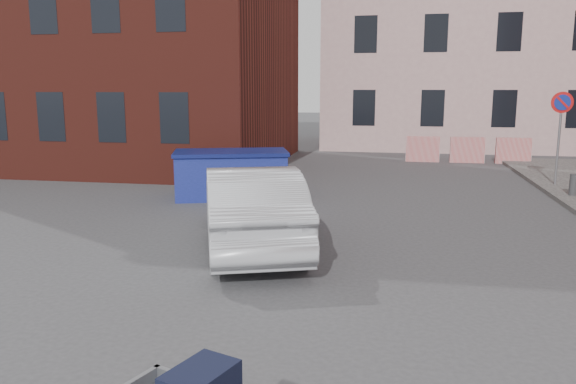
# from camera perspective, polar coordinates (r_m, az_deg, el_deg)

# --- Properties ---
(ground) EXTENTS (120.00, 120.00, 0.00)m
(ground) POSITION_cam_1_polar(r_m,az_deg,el_deg) (8.30, 0.64, -9.64)
(ground) COLOR #38383A
(ground) RESTS_ON ground
(building_pink) EXTENTS (16.00, 8.00, 14.00)m
(building_pink) POSITION_cam_1_polar(r_m,az_deg,el_deg) (30.33, 20.37, 17.70)
(building_pink) COLOR #BE9292
(building_pink) RESTS_ON ground
(far_building) EXTENTS (6.00, 6.00, 8.00)m
(far_building) POSITION_cam_1_polar(r_m,az_deg,el_deg) (36.58, -25.59, 11.26)
(far_building) COLOR maroon
(far_building) RESTS_ON ground
(no_parking_sign) EXTENTS (0.60, 0.09, 2.65)m
(no_parking_sign) POSITION_cam_1_polar(r_m,az_deg,el_deg) (17.80, 25.97, 6.72)
(no_parking_sign) COLOR gray
(no_parking_sign) RESTS_ON sidewalk
(barriers) EXTENTS (4.70, 0.18, 1.00)m
(barriers) POSITION_cam_1_polar(r_m,az_deg,el_deg) (22.98, 17.76, 4.09)
(barriers) COLOR red
(barriers) RESTS_ON ground
(dumpster) EXTENTS (3.28, 2.34, 1.24)m
(dumpster) POSITION_cam_1_polar(r_m,az_deg,el_deg) (14.96, -5.79, 1.84)
(dumpster) COLOR navy
(dumpster) RESTS_ON ground
(silver_car) EXTENTS (3.01, 4.80, 1.49)m
(silver_car) POSITION_cam_1_polar(r_m,az_deg,el_deg) (10.14, -3.74, -1.56)
(silver_car) COLOR #BABDC3
(silver_car) RESTS_ON ground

